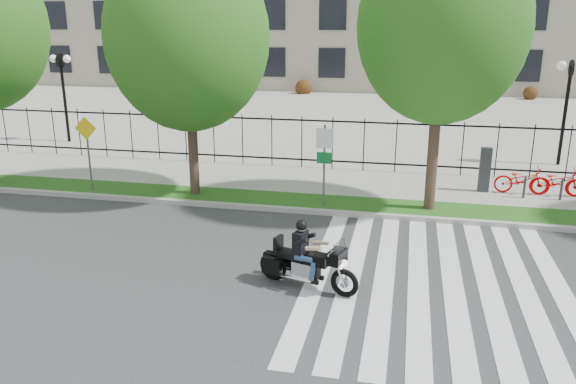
# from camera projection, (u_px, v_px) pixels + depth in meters

# --- Properties ---
(ground) EXTENTS (120.00, 120.00, 0.00)m
(ground) POSITION_uv_depth(u_px,v_px,m) (229.00, 264.00, 13.48)
(ground) COLOR #323234
(ground) RESTS_ON ground
(curb) EXTENTS (60.00, 0.20, 0.15)m
(curb) POSITION_uv_depth(u_px,v_px,m) (270.00, 208.00, 17.30)
(curb) COLOR #A09F97
(curb) RESTS_ON ground
(grass_verge) EXTENTS (60.00, 1.50, 0.15)m
(grass_verge) POSITION_uv_depth(u_px,v_px,m) (277.00, 200.00, 18.09)
(grass_verge) COLOR #1F4812
(grass_verge) RESTS_ON ground
(sidewalk) EXTENTS (60.00, 3.50, 0.15)m
(sidewalk) POSITION_uv_depth(u_px,v_px,m) (292.00, 180.00, 20.43)
(sidewalk) COLOR gray
(sidewalk) RESTS_ON ground
(plaza) EXTENTS (80.00, 34.00, 0.10)m
(plaza) POSITION_uv_depth(u_px,v_px,m) (347.00, 111.00, 36.87)
(plaza) COLOR gray
(plaza) RESTS_ON ground
(crosswalk_stripes) EXTENTS (5.70, 8.00, 0.01)m
(crosswalk_stripes) POSITION_uv_depth(u_px,v_px,m) (435.00, 282.00, 12.49)
(crosswalk_stripes) COLOR silver
(crosswalk_stripes) RESTS_ON ground
(iron_fence) EXTENTS (30.00, 0.06, 2.00)m
(iron_fence) POSITION_uv_depth(u_px,v_px,m) (302.00, 142.00, 21.76)
(iron_fence) COLOR black
(iron_fence) RESTS_ON sidewalk
(lamp_post_left) EXTENTS (1.06, 0.70, 4.25)m
(lamp_post_left) POSITION_uv_depth(u_px,v_px,m) (62.00, 76.00, 26.25)
(lamp_post_left) COLOR black
(lamp_post_left) RESTS_ON ground
(lamp_post_right) EXTENTS (1.06, 0.70, 4.25)m
(lamp_post_right) POSITION_uv_depth(u_px,v_px,m) (569.00, 87.00, 21.75)
(lamp_post_right) COLOR black
(lamp_post_right) RESTS_ON ground
(street_tree_1) EXTENTS (5.05, 5.05, 7.91)m
(street_tree_1) POSITION_uv_depth(u_px,v_px,m) (188.00, 37.00, 17.21)
(street_tree_1) COLOR #3E2921
(street_tree_1) RESTS_ON grass_verge
(street_tree_2) EXTENTS (4.77, 4.77, 8.07)m
(street_tree_2) POSITION_uv_depth(u_px,v_px,m) (442.00, 26.00, 15.57)
(street_tree_2) COLOR #3E2921
(street_tree_2) RESTS_ON grass_verge
(sign_pole_regulatory) EXTENTS (0.50, 0.09, 2.50)m
(sign_pole_regulatory) POSITION_uv_depth(u_px,v_px,m) (324.00, 155.00, 16.94)
(sign_pole_regulatory) COLOR #59595B
(sign_pole_regulatory) RESTS_ON grass_verge
(sign_pole_warning) EXTENTS (0.78, 0.09, 2.49)m
(sign_pole_warning) POSITION_uv_depth(u_px,v_px,m) (87.00, 143.00, 18.57)
(sign_pole_warning) COLOR #59595B
(sign_pole_warning) RESTS_ON grass_verge
(motorcycle_rider) EXTENTS (2.33, 1.11, 1.85)m
(motorcycle_rider) POSITION_uv_depth(u_px,v_px,m) (307.00, 261.00, 12.10)
(motorcycle_rider) COLOR black
(motorcycle_rider) RESTS_ON ground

